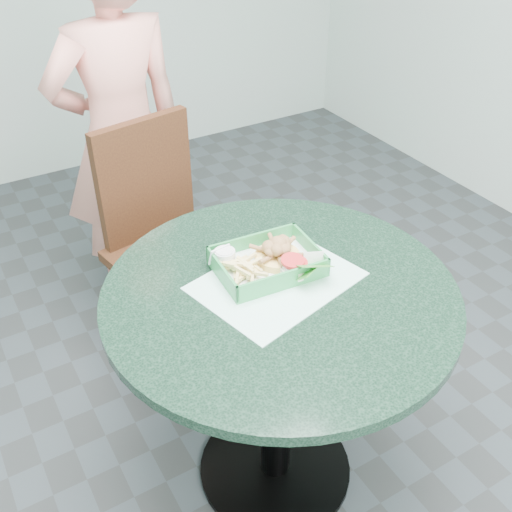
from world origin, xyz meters
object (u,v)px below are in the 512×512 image
dining_chair (159,230)px  crab_sandwich (277,256)px  cafe_table (279,342)px  food_basket (267,271)px  sauce_ramekin (225,263)px  diner_person (122,135)px

dining_chair → crab_sandwich: bearing=-93.5°
cafe_table → food_basket: 0.21m
dining_chair → sauce_ramekin: 0.69m
cafe_table → crab_sandwich: 0.24m
sauce_ramekin → diner_person: bearing=86.0°
dining_chair → food_basket: dining_chair is taller
cafe_table → dining_chair: (-0.04, 0.77, -0.05)m
cafe_table → sauce_ramekin: sauce_ramekin is taller
sauce_ramekin → cafe_table: bearing=-57.6°
food_basket → dining_chair: bearing=94.1°
cafe_table → dining_chair: dining_chair is taller
crab_sandwich → sauce_ramekin: size_ratio=2.19×
food_basket → crab_sandwich: (0.04, 0.01, 0.03)m
dining_chair → diner_person: 0.43m
food_basket → sauce_ramekin: size_ratio=4.80×
cafe_table → sauce_ramekin: size_ratio=16.47×
cafe_table → diner_person: (-0.02, 1.13, 0.19)m
diner_person → crab_sandwich: size_ratio=12.36×
dining_chair → food_basket: bearing=-96.5°
sauce_ramekin → crab_sandwich: bearing=-17.6°
cafe_table → dining_chair: bearing=92.7°
sauce_ramekin → food_basket: bearing=-27.4°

